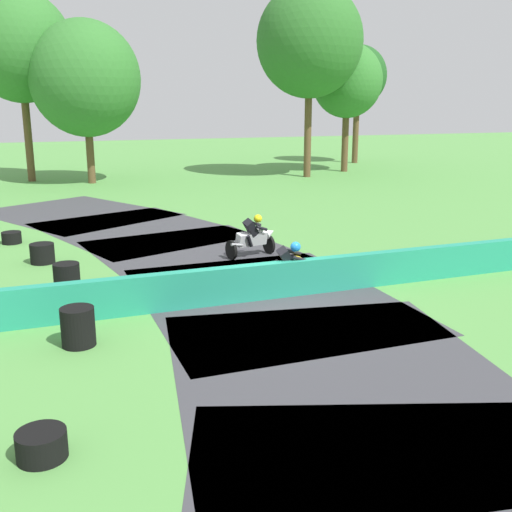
# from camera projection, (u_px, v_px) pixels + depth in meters

# --- Properties ---
(ground_plane) EXTENTS (120.00, 120.00, 0.00)m
(ground_plane) POSITION_uv_depth(u_px,v_px,m) (268.00, 298.00, 15.42)
(ground_plane) COLOR #569947
(track_asphalt) EXTENTS (11.87, 36.93, 0.01)m
(track_asphalt) POSITION_uv_depth(u_px,v_px,m) (207.00, 305.00, 14.88)
(track_asphalt) COLOR #3D3D42
(track_asphalt) RESTS_ON ground
(safety_barrier) EXTENTS (24.19, 1.43, 0.90)m
(safety_barrier) POSITION_uv_depth(u_px,v_px,m) (436.00, 262.00, 17.00)
(safety_barrier) COLOR #239375
(safety_barrier) RESTS_ON ground
(motorcycle_lead_yellow) EXTENTS (1.68, 0.85, 1.43)m
(motorcycle_lead_yellow) POSITION_uv_depth(u_px,v_px,m) (290.00, 268.00, 15.76)
(motorcycle_lead_yellow) COLOR black
(motorcycle_lead_yellow) RESTS_ON ground
(motorcycle_chase_white) EXTENTS (1.72, 1.08, 1.43)m
(motorcycle_chase_white) POSITION_uv_depth(u_px,v_px,m) (254.00, 236.00, 19.27)
(motorcycle_chase_white) COLOR black
(motorcycle_chase_white) RESTS_ON ground
(tire_stack_mid_a) EXTENTS (0.70, 0.70, 0.40)m
(tire_stack_mid_a) POSITION_uv_depth(u_px,v_px,m) (42.00, 445.00, 8.54)
(tire_stack_mid_a) COLOR black
(tire_stack_mid_a) RESTS_ON ground
(tire_stack_mid_b) EXTENTS (0.68, 0.68, 0.80)m
(tire_stack_mid_b) POSITION_uv_depth(u_px,v_px,m) (78.00, 327.00, 12.38)
(tire_stack_mid_b) COLOR black
(tire_stack_mid_b) RESTS_ON ground
(tire_stack_far) EXTENTS (0.66, 0.66, 0.80)m
(tire_stack_far) POSITION_uv_depth(u_px,v_px,m) (67.00, 279.00, 15.65)
(tire_stack_far) COLOR black
(tire_stack_far) RESTS_ON ground
(tire_stack_extra_a) EXTENTS (0.72, 0.72, 0.60)m
(tire_stack_extra_a) POSITION_uv_depth(u_px,v_px,m) (42.00, 253.00, 18.58)
(tire_stack_extra_a) COLOR black
(tire_stack_extra_a) RESTS_ON ground
(tire_stack_extra_b) EXTENTS (0.65, 0.65, 0.40)m
(tire_stack_extra_b) POSITION_uv_depth(u_px,v_px,m) (12.00, 238.00, 21.11)
(tire_stack_extra_b) COLOR black
(tire_stack_extra_b) RESTS_ON ground
(tree_far_left) EXTENTS (4.58, 4.58, 8.32)m
(tree_far_left) POSITION_uv_depth(u_px,v_px,m) (347.00, 81.00, 40.18)
(tree_far_left) COLOR brown
(tree_far_left) RESTS_ON ground
(tree_far_right) EXTENTS (6.38, 6.38, 11.47)m
(tree_far_right) POSITION_uv_depth(u_px,v_px,m) (310.00, 41.00, 36.78)
(tree_far_right) COLOR brown
(tree_far_right) RESTS_ON ground
(tree_mid_rise) EXTENTS (6.15, 6.15, 9.11)m
(tree_mid_rise) POSITION_uv_depth(u_px,v_px,m) (85.00, 79.00, 34.53)
(tree_mid_rise) COLOR brown
(tree_mid_rise) RESTS_ON ground
(tree_behind_barrier) EXTENTS (5.92, 5.92, 10.74)m
(tree_behind_barrier) POSITION_uv_depth(u_px,v_px,m) (20.00, 47.00, 34.88)
(tree_behind_barrier) COLOR brown
(tree_behind_barrier) RESTS_ON ground
(tree_distant) EXTENTS (4.23, 4.23, 8.62)m
(tree_distant) POSITION_uv_depth(u_px,v_px,m) (358.00, 76.00, 45.47)
(tree_distant) COLOR brown
(tree_distant) RESTS_ON ground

